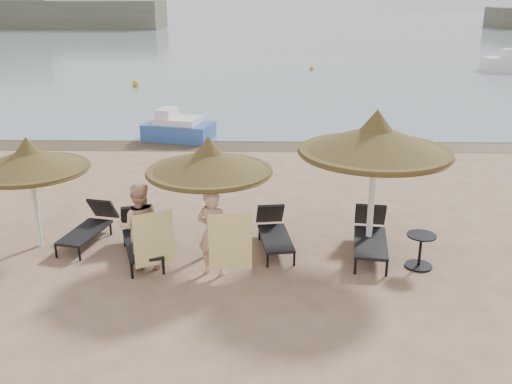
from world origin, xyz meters
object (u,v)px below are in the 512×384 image
palapa_right (376,140)px  lounger_far_left (90,225)px  lounger_near_right (274,231)px  lounger_far_right (370,234)px  person_right (213,226)px  lounger_near_left (141,236)px  pedal_boat (178,128)px  palapa_left (29,160)px  side_table (420,252)px  palapa_center (209,162)px  person_left (139,220)px

palapa_right → lounger_far_left: bearing=175.7°
lounger_near_right → lounger_far_right: 2.08m
lounger_near_right → person_right: (-1.21, -1.31, 0.65)m
lounger_near_left → person_right: bearing=-47.3°
pedal_boat → palapa_left: bearing=-85.3°
lounger_far_right → side_table: (0.89, -0.70, -0.07)m
palapa_left → palapa_center: size_ratio=0.96×
palapa_right → lounger_near_left: bearing=-177.9°
palapa_center → person_right: size_ratio=1.28×
palapa_left → palapa_center: (3.84, -0.33, 0.09)m
palapa_center → side_table: 4.67m
side_table → person_right: (-4.17, -0.38, 0.69)m
palapa_left → lounger_near_left: size_ratio=1.16×
lounger_far_left → pedal_boat: size_ratio=0.69×
lounger_far_left → person_right: 3.37m
palapa_right → lounger_near_left: palapa_right is taller
palapa_left → lounger_near_left: (2.33, -0.34, -1.56)m
side_table → lounger_far_left: bearing=170.7°
palapa_right → person_left: bearing=-170.3°
lounger_far_left → person_right: person_right is taller
palapa_right → side_table: 2.44m
palapa_left → lounger_near_right: size_ratio=1.32×
palapa_left → lounger_far_right: bearing=-1.3°
side_table → person_left: person_left is taller
lounger_near_right → person_left: (-2.71, -1.04, 0.67)m
palapa_left → palapa_right: (7.22, -0.16, 0.51)m
palapa_left → palapa_right: palapa_right is taller
palapa_center → side_table: size_ratio=3.66×
palapa_left → lounger_far_left: 1.95m
lounger_far_left → lounger_near_left: 1.42m
lounger_far_right → pedal_boat: (-5.63, 9.81, 0.02)m
lounger_near_right → lounger_far_right: lounger_far_right is taller
palapa_left → pedal_boat: palapa_left is taller
palapa_center → palapa_right: palapa_right is taller
palapa_center → palapa_right: 3.41m
lounger_far_left → person_left: bearing=-29.4°
palapa_left → lounger_near_left: 2.83m
palapa_right → lounger_near_right: bearing=173.5°
lounger_far_right → person_left: person_left is taller
palapa_center → lounger_far_left: (-2.78, 0.63, -1.69)m
person_right → palapa_right: bearing=-145.9°
person_right → lounger_far_left: bearing=-12.3°
palapa_right → lounger_near_right: (-2.04, 0.23, -2.12)m
lounger_near_right → pedal_boat: (-3.56, 9.58, 0.06)m
lounger_near_right → lounger_near_left: bearing=-179.9°
palapa_center → pedal_boat: size_ratio=0.94×
palapa_center → pedal_boat: 10.35m
lounger_near_right → lounger_far_left: bearing=168.8°
person_right → palapa_left: bearing=-1.7°
lounger_far_left → lounger_far_right: lounger_far_right is taller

